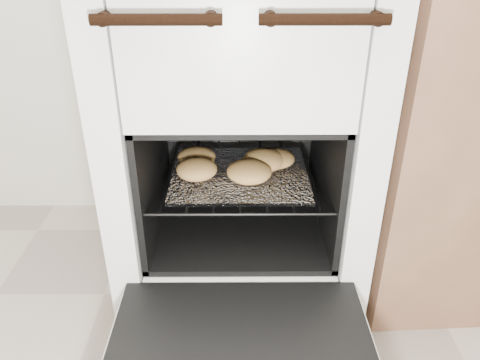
# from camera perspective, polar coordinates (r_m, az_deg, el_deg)

# --- Properties ---
(stove) EXTENTS (0.64, 0.71, 0.98)m
(stove) POSITION_cam_1_polar(r_m,az_deg,el_deg) (1.31, -0.04, 5.29)
(stove) COLOR silver
(stove) RESTS_ON ground
(oven_door) EXTENTS (0.57, 0.45, 0.04)m
(oven_door) POSITION_cam_1_polar(r_m,az_deg,el_deg) (1.03, 0.13, -21.05)
(oven_door) COLOR black
(oven_door) RESTS_ON stove
(oven_rack) EXTENTS (0.46, 0.45, 0.01)m
(oven_rack) POSITION_cam_1_polar(r_m,az_deg,el_deg) (1.28, -0.02, 0.93)
(oven_rack) COLOR black
(oven_rack) RESTS_ON stove
(foil_sheet) EXTENTS (0.36, 0.32, 0.01)m
(foil_sheet) POSITION_cam_1_polar(r_m,az_deg,el_deg) (1.25, -0.02, 0.73)
(foil_sheet) COLOR white
(foil_sheet) RESTS_ON oven_rack
(baked_rolls) EXTENTS (0.35, 0.24, 0.05)m
(baked_rolls) POSITION_cam_1_polar(r_m,az_deg,el_deg) (1.25, -0.24, 2.03)
(baked_rolls) COLOR tan
(baked_rolls) RESTS_ON foil_sheet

